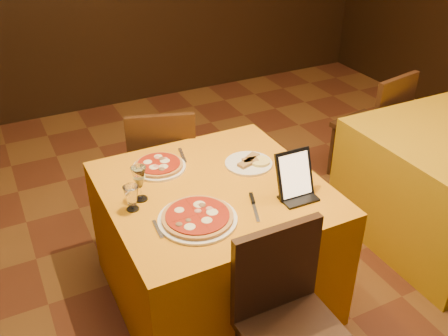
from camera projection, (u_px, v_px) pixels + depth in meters
name	position (u px, v px, depth m)	size (l,w,h in m)	color
main_table	(214.00, 243.00, 2.78)	(1.10, 1.10, 0.75)	orange
chair_main_far	(163.00, 165.00, 3.35)	(0.40, 0.40, 0.91)	black
chair_side_far	(368.00, 126.00, 3.86)	(0.44, 0.44, 0.91)	black
pizza_near	(198.00, 218.00, 2.33)	(0.37, 0.37, 0.03)	white
pizza_far	(159.00, 166.00, 2.73)	(0.29, 0.29, 0.03)	white
cutlet_dish	(249.00, 163.00, 2.77)	(0.26, 0.26, 0.03)	white
wine_glass	(140.00, 183.00, 2.43)	(0.08, 0.08, 0.19)	#C6C771
water_glass	(132.00, 198.00, 2.38)	(0.07, 0.07, 0.13)	white
tablet	(295.00, 174.00, 2.46)	(0.19, 0.02, 0.24)	black
knife	(255.00, 209.00, 2.41)	(0.21, 0.02, 0.01)	silver
fork_near	(158.00, 229.00, 2.27)	(0.14, 0.02, 0.01)	#B7B6BD
fork_far	(182.00, 155.00, 2.86)	(0.17, 0.02, 0.01)	silver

